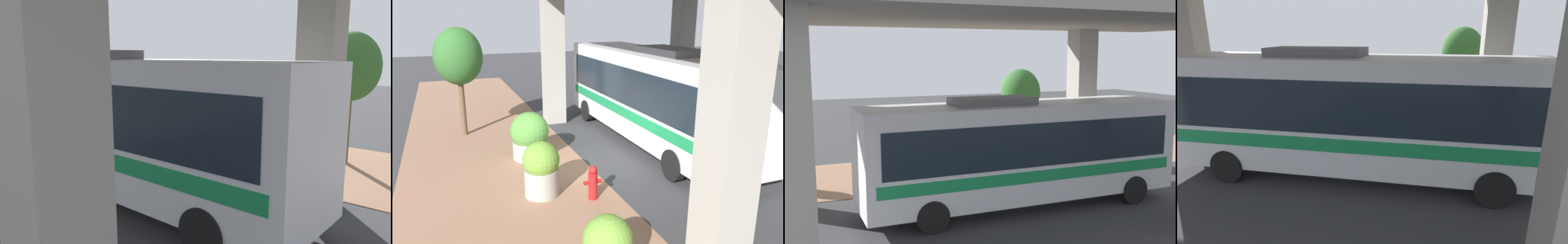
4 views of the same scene
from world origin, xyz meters
The scene contains 8 objects.
ground_plane centered at (0.00, 0.00, 0.00)m, with size 80.00×80.00×0.00m, color #38383A.
sidewalk_strip centered at (-3.00, 0.00, 0.01)m, with size 6.00×40.00×0.02m.
bus centered at (3.23, 1.60, 2.08)m, with size 2.70×10.99×3.85m.
fire_hydrant centered at (-0.77, -2.25, 0.50)m, with size 0.53×0.25×1.00m.
planter_front centered at (-1.72, -5.39, 0.65)m, with size 0.98×0.98×1.33m.
planter_middle centered at (-1.67, 1.50, 0.82)m, with size 1.35×1.35×1.69m.
planter_back centered at (-2.02, -1.50, 0.81)m, with size 1.04×1.04×1.60m.
street_tree_near centered at (-3.68, 5.20, 3.31)m, with size 1.94×1.94×4.50m.
Camera 1 is at (9.52, 9.58, 3.74)m, focal length 35.00 mm.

